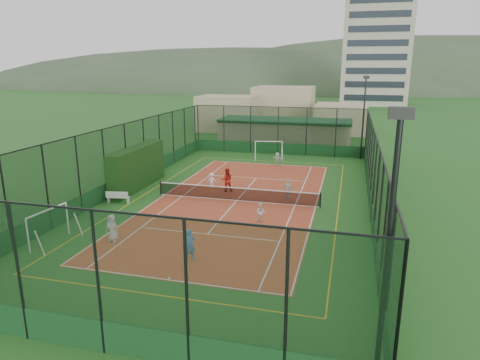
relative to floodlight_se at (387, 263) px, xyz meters
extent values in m
plane|color=#276121|center=(-8.60, 16.60, -4.12)|extent=(300.00, 300.00, 0.00)
cube|color=#A43924|center=(-8.60, 16.60, -4.12)|extent=(11.17, 23.97, 0.01)
cube|color=beige|center=(3.40, 98.60, 10.88)|extent=(15.00, 12.00, 30.00)
cube|color=black|center=(-16.90, 17.94, -2.53)|extent=(1.09, 7.30, 3.19)
imported|color=silver|center=(-13.25, 7.99, -3.37)|extent=(0.74, 0.49, 1.49)
imported|color=#4377BF|center=(-8.36, 6.85, -3.34)|extent=(0.67, 0.57, 1.56)
imported|color=white|center=(-6.09, 12.90, -3.53)|extent=(0.63, 0.53, 1.16)
imported|color=white|center=(-11.33, 19.31, -3.52)|extent=(0.78, 0.47, 1.19)
imported|color=white|center=(-5.19, 17.92, -3.41)|extent=(0.90, 0.63, 1.42)
imported|color=white|center=(-7.69, 28.01, -3.47)|extent=(1.26, 0.74, 1.29)
imported|color=red|center=(-9.92, 18.66, -3.22)|extent=(1.04, 0.92, 1.78)
sphere|color=#CCE033|center=(-10.19, 18.43, -4.08)|extent=(0.07, 0.07, 0.07)
sphere|color=#CCE033|center=(-10.96, 18.51, -4.08)|extent=(0.07, 0.07, 0.07)
sphere|color=#CCE033|center=(-8.27, 17.35, -4.08)|extent=(0.07, 0.07, 0.07)
camera|label=1|loc=(-1.17, -11.10, 5.10)|focal=32.00mm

